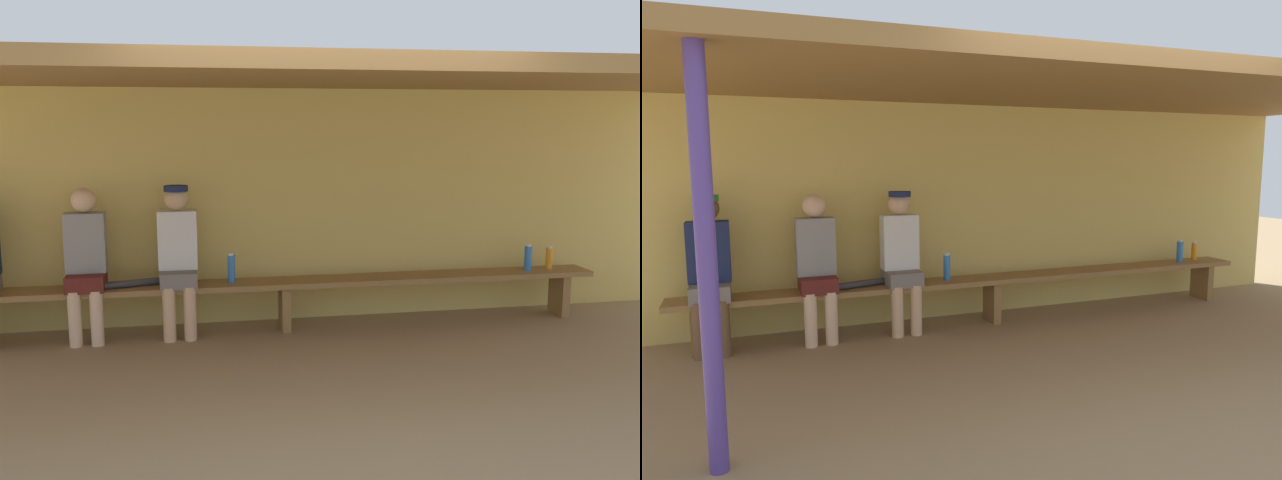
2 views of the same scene
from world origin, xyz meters
TOP-DOWN VIEW (x-y plane):
  - ground_plane at (0.00, 0.00)m, footprint 24.00×24.00m
  - back_wall at (0.00, 2.00)m, footprint 8.00×0.20m
  - dugout_roof at (0.00, 0.70)m, footprint 8.00×2.80m
  - support_post at (-2.51, -0.55)m, footprint 0.10×0.10m
  - bench at (0.00, 1.55)m, footprint 6.00×0.36m
  - player_in_white at (-2.62, 1.55)m, footprint 0.34×0.42m
  - player_middle at (-1.74, 1.55)m, footprint 0.34×0.42m
  - player_with_sunglasses at (-0.95, 1.55)m, footprint 0.34×0.42m
  - water_bottle_green at (-0.48, 1.57)m, footprint 0.07×0.07m
  - water_bottle_blue at (2.63, 1.57)m, footprint 0.07×0.07m
  - water_bottle_clear at (2.40, 1.56)m, footprint 0.07×0.07m
  - baseball_bat at (-1.32, 1.55)m, footprint 0.86×0.28m

SIDE VIEW (x-z plane):
  - ground_plane at x=0.00m, z-range 0.00..0.00m
  - bench at x=0.00m, z-range 0.16..0.62m
  - baseball_bat at x=-1.32m, z-range 0.46..0.53m
  - water_bottle_blue at x=2.63m, z-range 0.45..0.68m
  - water_bottle_clear at x=2.40m, z-range 0.45..0.71m
  - water_bottle_green at x=-0.48m, z-range 0.45..0.72m
  - player_middle at x=-1.74m, z-range 0.06..1.40m
  - player_in_white at x=-2.62m, z-range 0.07..1.42m
  - player_with_sunglasses at x=-0.95m, z-range 0.07..1.42m
  - back_wall at x=0.00m, z-range 0.00..2.20m
  - support_post at x=-2.51m, z-range 0.00..2.20m
  - dugout_roof at x=0.00m, z-range 2.20..2.32m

